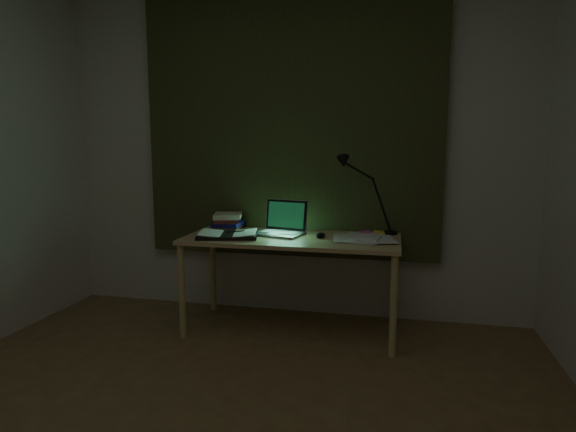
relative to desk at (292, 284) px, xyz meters
name	(u,v)px	position (x,y,z in m)	size (l,w,h in m)	color
wall_back	(291,149)	(-0.10, 0.40, 0.92)	(3.50, 0.00, 2.50)	silver
curtain	(289,121)	(-0.10, 0.36, 1.12)	(2.20, 0.06, 2.00)	#30351A
desk	(292,284)	(0.00, 0.00, 0.00)	(1.45, 0.63, 0.66)	#D8B474
laptop	(278,218)	(-0.11, 0.05, 0.45)	(0.33, 0.37, 0.23)	#AAA9AE
open_textbook	(228,234)	(-0.42, -0.09, 0.35)	(0.40, 0.28, 0.03)	white
book_stack	(227,221)	(-0.53, 0.18, 0.39)	(0.19, 0.23, 0.12)	white
loose_papers	(361,238)	(0.46, 0.02, 0.34)	(0.33, 0.35, 0.02)	white
mouse	(320,235)	(0.19, 0.01, 0.35)	(0.06, 0.09, 0.03)	black
sticky_yellow	(379,232)	(0.57, 0.26, 0.34)	(0.08, 0.08, 0.02)	#FEF335
sticky_pink	(366,233)	(0.48, 0.23, 0.34)	(0.08, 0.08, 0.02)	pink
desk_lamp	(392,197)	(0.65, 0.25, 0.59)	(0.35, 0.27, 0.52)	black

